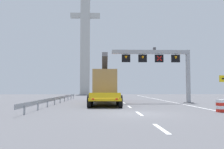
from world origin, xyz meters
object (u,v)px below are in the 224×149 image
at_px(heavy_haul_truck_yellow, 105,86).
at_px(overhead_lane_gantry, 161,61).
at_px(bridge_pylon_distant, 85,29).
at_px(crash_barrier_striped, 224,106).

bearing_deg(heavy_haul_truck_yellow, overhead_lane_gantry, -1.51).
xyz_separation_m(heavy_haul_truck_yellow, bridge_pylon_distant, (-5.74, 44.69, 17.81)).
xyz_separation_m(overhead_lane_gantry, heavy_haul_truck_yellow, (-6.67, 0.18, -2.98)).
height_order(heavy_haul_truck_yellow, bridge_pylon_distant, bridge_pylon_distant).
bearing_deg(heavy_haul_truck_yellow, crash_barrier_striped, -53.74).
xyz_separation_m(overhead_lane_gantry, bridge_pylon_distant, (-12.41, 44.87, 14.83)).
relative_size(overhead_lane_gantry, bridge_pylon_distant, 0.24).
bearing_deg(overhead_lane_gantry, heavy_haul_truck_yellow, 178.49).
relative_size(heavy_haul_truck_yellow, crash_barrier_striped, 13.63).
xyz_separation_m(overhead_lane_gantry, crash_barrier_striped, (1.73, -11.28, -4.51)).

